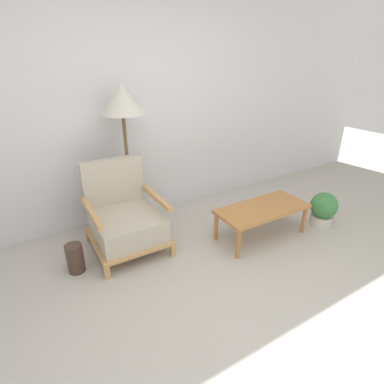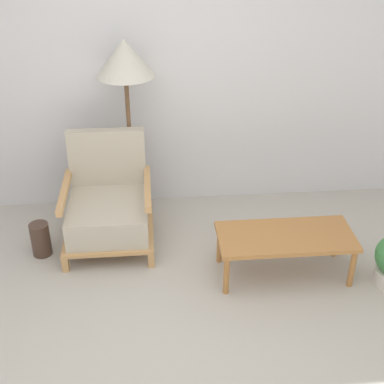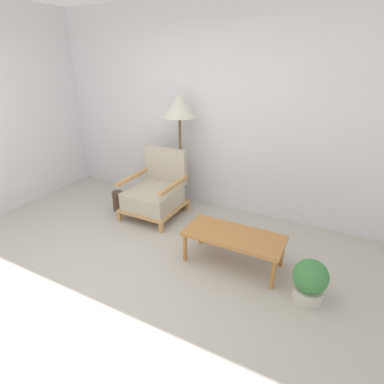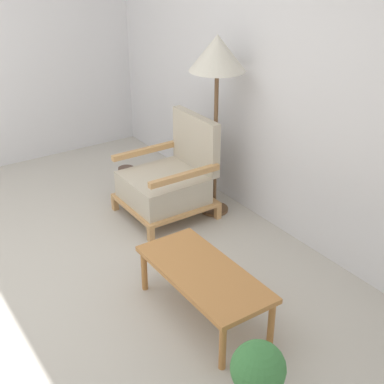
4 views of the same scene
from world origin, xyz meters
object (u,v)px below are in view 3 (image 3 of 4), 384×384
Objects in this scene: floor_lamp at (180,110)px; coffee_table at (234,238)px; vase at (118,201)px; armchair at (155,192)px; potted_plant at (310,280)px.

floor_lamp is 1.57× the size of coffee_table.
coffee_table reaches higher than vase.
armchair is 0.87× the size of coffee_table.
potted_plant is at bearing -12.82° from vase.
floor_lamp is 5.66× the size of vase.
armchair is 1.45m from coffee_table.
coffee_table is at bearing -22.88° from armchair.
armchair is 2.25m from potted_plant.
floor_lamp is 3.87× the size of potted_plant.
floor_lamp is at bearing 34.52° from vase.
floor_lamp is (0.19, 0.36, 1.07)m from armchair.
armchair is at bearing 15.23° from vase.
vase is at bearing -145.48° from floor_lamp.
coffee_table is (1.34, -0.56, -0.01)m from armchair.
vase is (-0.55, -0.15, -0.19)m from armchair.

